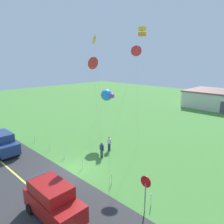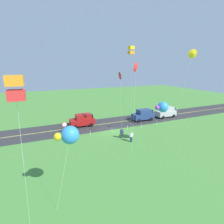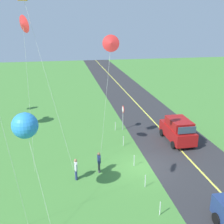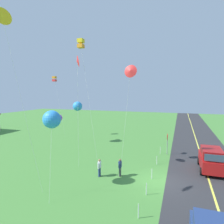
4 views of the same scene
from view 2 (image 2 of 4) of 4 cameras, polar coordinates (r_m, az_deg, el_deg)
name	(u,v)px [view 2 (image 2 of 4)]	position (r m, az deg, el deg)	size (l,w,h in m)	color
ground_plane	(112,131)	(29.79, -0.06, -6.29)	(120.00, 120.00, 0.10)	#478438
asphalt_road	(103,124)	(33.27, -2.82, -3.96)	(120.00, 7.00, 0.00)	#2D2D30
road_centre_stripe	(103,124)	(33.26, -2.82, -3.95)	(120.00, 0.16, 0.00)	#E5E04C
car_suv_foreground	(82,120)	(32.19, -9.66, -2.63)	(4.40, 2.12, 2.24)	maroon
car_parked_west_near	(143,115)	(35.81, 10.20, -0.90)	(4.40, 2.12, 2.24)	navy
car_parked_west_far	(166,112)	(39.27, 17.31, 0.03)	(4.40, 2.12, 2.24)	#B7B7BC
stop_sign	(65,127)	(27.28, -15.28, -4.68)	(0.76, 0.08, 2.56)	gray
person_adult_near	(122,133)	(26.56, 3.22, -6.85)	(0.58, 0.22, 1.60)	#3F3F47
person_adult_companion	(131,136)	(25.45, 6.35, -7.90)	(0.58, 0.22, 1.60)	navy
kite_red_low	(120,76)	(25.61, 2.75, 11.76)	(0.46, 1.46, 9.90)	silver
kite_blue_mid	(131,51)	(20.30, 6.33, 19.37)	(2.22, 3.02, 12.76)	silver
kite_yellow_high	(136,68)	(20.55, 7.94, 14.19)	(1.11, 0.91, 11.06)	silver
kite_green_far	(69,135)	(13.70, -13.90, -7.34)	(2.20, 1.72, 6.23)	silver
kite_pink_drift	(193,54)	(24.63, 24.96, 16.81)	(2.70, 1.16, 12.68)	silver
kite_orange_near	(16,89)	(6.88, -29.09, 6.67)	(0.71, 1.89, 10.27)	silver
kite_cyan_top	(162,107)	(23.65, 16.23, 1.56)	(3.31, 1.85, 6.17)	silver
fence_post_0	(157,123)	(33.42, 14.51, -3.52)	(0.05, 0.05, 0.90)	silver
fence_post_1	(142,125)	(31.53, 9.66, -4.35)	(0.05, 0.05, 0.90)	silver
fence_post_2	(127,128)	(30.11, 5.05, -5.10)	(0.05, 0.05, 0.90)	silver
fence_post_3	(112,130)	(28.91, 0.00, -5.89)	(0.05, 0.05, 0.90)	silver
fence_post_4	(90,133)	(27.73, -7.11, -6.92)	(0.05, 0.05, 0.90)	silver
fence_post_5	(67,137)	(27.02, -14.69, -7.90)	(0.05, 0.05, 0.90)	silver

